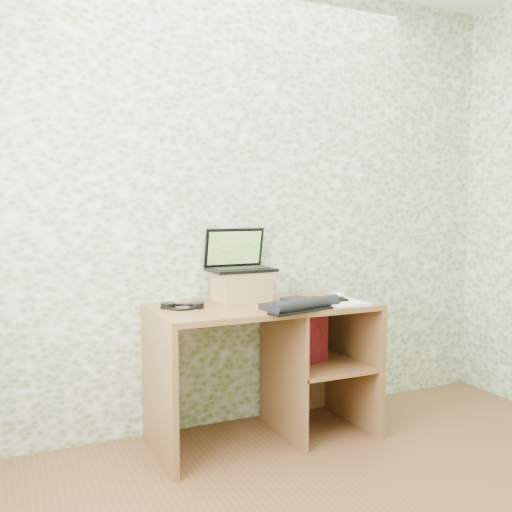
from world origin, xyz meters
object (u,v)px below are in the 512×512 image
keyboard (301,304)px  desk (274,350)px  riser (241,286)px  laptop (238,261)px  notepad (337,302)px

keyboard → desk: bearing=86.3°
desk → keyboard: keyboard is taller
riser → keyboard: 0.41m
riser → keyboard: bearing=-61.4°
riser → keyboard: size_ratio=0.60×
desk → keyboard: size_ratio=2.56×
laptop → riser: bearing=-91.5°
laptop → desk: bearing=-47.4°
desk → laptop: size_ratio=3.32×
desk → laptop: bearing=134.1°
riser → keyboard: (0.19, -0.35, -0.06)m
desk → keyboard: 0.38m
riser → notepad: 0.54m
keyboard → laptop: bearing=102.2°
laptop → notepad: laptop is taller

